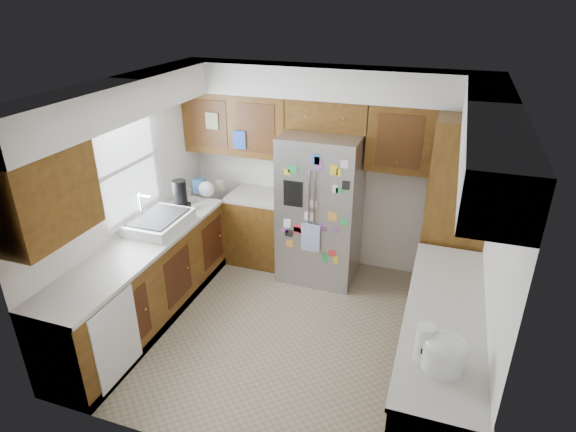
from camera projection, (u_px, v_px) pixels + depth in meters
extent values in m
plane|color=gray|center=(288.00, 330.00, 5.06)|extent=(3.60, 3.60, 0.00)
cube|color=white|center=(330.00, 169.00, 5.90)|extent=(3.60, 0.04, 2.50)
cube|color=white|center=(126.00, 199.00, 5.06)|extent=(0.04, 3.20, 2.50)
cube|color=white|center=(492.00, 255.00, 4.00)|extent=(0.04, 3.20, 2.50)
cube|color=white|center=(208.00, 325.00, 3.16)|extent=(3.60, 0.04, 2.50)
cube|color=white|center=(287.00, 88.00, 3.99)|extent=(3.60, 3.20, 0.02)
cube|color=silver|center=(329.00, 82.00, 5.28)|extent=(3.60, 0.38, 0.35)
cube|color=silver|center=(127.00, 97.00, 4.54)|extent=(0.38, 3.20, 0.35)
cube|color=silver|center=(491.00, 126.00, 3.60)|extent=(0.38, 3.20, 0.35)
cube|color=#43290D|center=(238.00, 123.00, 5.86)|extent=(1.33, 0.34, 0.75)
cube|color=#43290D|center=(430.00, 140.00, 5.20)|extent=(1.33, 0.34, 0.75)
cube|color=#43290D|center=(46.00, 195.00, 3.80)|extent=(0.34, 0.85, 0.75)
cube|color=white|center=(128.00, 165.00, 4.99)|extent=(0.02, 0.90, 1.05)
cube|color=white|center=(131.00, 165.00, 4.98)|extent=(0.01, 1.02, 1.15)
cube|color=blue|center=(239.00, 140.00, 5.73)|extent=(0.16, 0.02, 0.22)
cube|color=beige|center=(212.00, 121.00, 5.75)|extent=(0.16, 0.02, 0.20)
cube|color=#43290D|center=(144.00, 284.00, 5.06)|extent=(0.60, 2.60, 0.88)
cube|color=#43290D|center=(260.00, 229.00, 6.23)|extent=(0.75, 0.60, 0.88)
cube|color=beige|center=(138.00, 246.00, 4.86)|extent=(0.63, 2.60, 0.04)
cube|color=beige|center=(259.00, 196.00, 6.03)|extent=(0.75, 0.60, 0.04)
cube|color=black|center=(148.00, 314.00, 5.23)|extent=(0.60, 2.60, 0.10)
cube|color=silver|center=(117.00, 339.00, 4.23)|extent=(0.01, 0.58, 0.80)
cube|color=#43290D|center=(438.00, 360.00, 4.03)|extent=(0.60, 2.25, 0.88)
cube|color=beige|center=(446.00, 315.00, 3.83)|extent=(0.63, 2.25, 0.04)
cube|color=black|center=(432.00, 394.00, 4.20)|extent=(0.60, 2.25, 0.10)
cube|color=#43290D|center=(455.00, 214.00, 5.15)|extent=(0.60, 0.90, 2.15)
cube|color=#ACACB1|center=(321.00, 208.00, 5.71)|extent=(0.90, 0.75, 1.80)
cylinder|color=silver|center=(309.00, 209.00, 5.32)|extent=(0.02, 0.02, 0.90)
cylinder|color=silver|center=(314.00, 210.00, 5.30)|extent=(0.02, 0.02, 0.90)
cube|color=black|center=(293.00, 194.00, 5.32)|extent=(0.22, 0.01, 0.30)
cube|color=white|center=(310.00, 238.00, 5.45)|extent=(0.22, 0.01, 0.34)
cube|color=orange|center=(290.00, 243.00, 5.60)|extent=(0.09, 0.00, 0.09)
cube|color=red|center=(332.00, 253.00, 5.47)|extent=(0.09, 0.00, 0.08)
cube|color=#8C4C99|center=(336.00, 231.00, 5.33)|extent=(0.06, 0.00, 0.05)
cube|color=white|center=(344.00, 164.00, 4.98)|extent=(0.08, 0.00, 0.09)
cube|color=red|center=(297.00, 229.00, 5.49)|extent=(0.09, 0.00, 0.11)
cube|color=#8C4C99|center=(285.00, 230.00, 5.55)|extent=(0.08, 0.00, 0.06)
cube|color=yellow|center=(334.00, 170.00, 5.05)|extent=(0.08, 0.00, 0.11)
cube|color=red|center=(297.00, 229.00, 5.49)|extent=(0.08, 0.00, 0.06)
cube|color=green|center=(344.00, 222.00, 5.26)|extent=(0.08, 0.00, 0.07)
cube|color=orange|center=(332.00, 217.00, 5.28)|extent=(0.11, 0.00, 0.11)
cube|color=white|center=(335.00, 189.00, 5.13)|extent=(0.06, 0.00, 0.09)
cube|color=black|center=(301.00, 231.00, 5.48)|extent=(0.06, 0.00, 0.06)
cube|color=yellow|center=(339.00, 172.00, 5.04)|extent=(0.05, 0.00, 0.08)
cube|color=yellow|center=(335.00, 260.00, 5.49)|extent=(0.05, 0.00, 0.10)
cube|color=black|center=(346.00, 185.00, 5.07)|extent=(0.08, 0.00, 0.10)
cube|color=white|center=(287.00, 223.00, 5.50)|extent=(0.08, 0.00, 0.11)
cube|color=blue|center=(315.00, 159.00, 5.07)|extent=(0.09, 0.00, 0.11)
cube|color=green|center=(292.00, 169.00, 5.20)|extent=(0.10, 0.00, 0.09)
cube|color=#8C4C99|center=(323.00, 228.00, 5.37)|extent=(0.09, 0.00, 0.08)
cube|color=black|center=(289.00, 233.00, 5.55)|extent=(0.09, 0.00, 0.08)
cube|color=green|center=(309.00, 243.00, 5.51)|extent=(0.08, 0.00, 0.08)
cube|color=green|center=(340.00, 191.00, 5.12)|extent=(0.09, 0.00, 0.06)
cube|color=white|center=(309.00, 216.00, 5.37)|extent=(0.10, 0.00, 0.10)
cube|color=white|center=(313.00, 204.00, 5.29)|extent=(0.09, 0.00, 0.09)
cube|color=#8C4C99|center=(318.00, 165.00, 5.08)|extent=(0.08, 0.00, 0.11)
cube|color=yellow|center=(317.00, 161.00, 5.07)|extent=(0.06, 0.00, 0.09)
cube|color=green|center=(325.00, 258.00, 5.52)|extent=(0.07, 0.00, 0.12)
cube|color=orange|center=(313.00, 232.00, 5.43)|extent=(0.11, 0.00, 0.06)
cube|color=yellow|center=(287.00, 172.00, 5.24)|extent=(0.07, 0.00, 0.07)
cube|color=#43290D|center=(329.00, 114.00, 5.44)|extent=(0.96, 0.34, 0.35)
sphere|color=blue|center=(305.00, 85.00, 5.42)|extent=(0.25, 0.25, 0.25)
cylinder|color=black|center=(332.00, 92.00, 5.26)|extent=(0.28, 0.28, 0.16)
ellipsoid|color=#333338|center=(332.00, 85.00, 5.23)|extent=(0.26, 0.26, 0.12)
cube|color=silver|center=(159.00, 222.00, 5.17)|extent=(0.52, 0.70, 0.12)
cube|color=black|center=(158.00, 217.00, 5.14)|extent=(0.44, 0.60, 0.02)
cylinder|color=silver|center=(141.00, 206.00, 5.16)|extent=(0.02, 0.02, 0.30)
cylinder|color=silver|center=(144.00, 196.00, 5.09)|extent=(0.16, 0.02, 0.02)
cube|color=gold|center=(162.00, 239.00, 4.92)|extent=(0.10, 0.18, 0.04)
cube|color=black|center=(181.00, 207.00, 5.55)|extent=(0.18, 0.14, 0.10)
cylinder|color=black|center=(180.00, 192.00, 5.47)|extent=(0.16, 0.16, 0.28)
cylinder|color=#ACACB1|center=(185.00, 196.00, 5.74)|extent=(0.14, 0.14, 0.20)
sphere|color=silver|center=(207.00, 189.00, 5.92)|extent=(0.20, 0.20, 0.20)
cube|color=#3F72B2|center=(199.00, 186.00, 6.06)|extent=(0.14, 0.10, 0.18)
cube|color=#BFB28C|center=(221.00, 185.00, 6.12)|extent=(0.10, 0.08, 0.14)
cylinder|color=silver|center=(175.00, 209.00, 5.49)|extent=(0.08, 0.08, 0.11)
cylinder|color=white|center=(444.00, 356.00, 3.24)|extent=(0.29, 0.29, 0.19)
ellipsoid|color=white|center=(446.00, 344.00, 3.19)|extent=(0.28, 0.28, 0.13)
cube|color=black|center=(424.00, 349.00, 3.27)|extent=(0.04, 0.06, 0.04)
cylinder|color=white|center=(425.00, 343.00, 3.29)|extent=(0.13, 0.13, 0.28)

